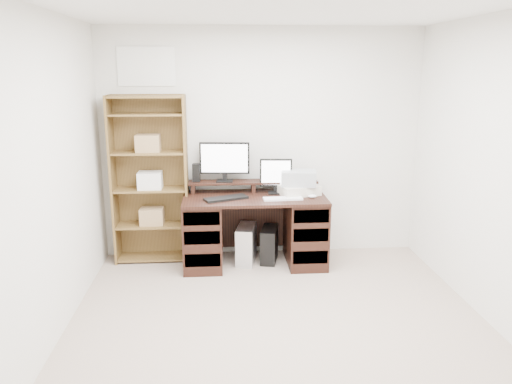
{
  "coord_description": "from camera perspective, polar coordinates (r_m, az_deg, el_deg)",
  "views": [
    {
      "loc": [
        -0.47,
        -3.43,
        2.08
      ],
      "look_at": [
        -0.11,
        1.43,
        0.85
      ],
      "focal_mm": 35.0,
      "sensor_mm": 36.0,
      "label": 1
    }
  ],
  "objects": [
    {
      "name": "basket",
      "position": [
        5.33,
        4.91,
        1.62
      ],
      "size": [
        0.4,
        0.31,
        0.16
      ],
      "primitive_type": "cube",
      "rotation": [
        0.0,
        0.0,
        -0.16
      ],
      "color": "#9BA0A5",
      "rests_on": "printer"
    },
    {
      "name": "printer",
      "position": [
        5.36,
        4.88,
        0.28
      ],
      "size": [
        0.47,
        0.41,
        0.1
      ],
      "primitive_type": "cube",
      "rotation": [
        0.0,
        0.0,
        0.29
      ],
      "color": "beige",
      "rests_on": "desk"
    },
    {
      "name": "tower_silver",
      "position": [
        5.46,
        -1.12,
        -5.95
      ],
      "size": [
        0.25,
        0.43,
        0.41
      ],
      "primitive_type": "cube",
      "rotation": [
        0.0,
        0.0,
        -0.19
      ],
      "color": "silver",
      "rests_on": "ground"
    },
    {
      "name": "speaker",
      "position": [
        5.42,
        -6.84,
        2.21
      ],
      "size": [
        0.08,
        0.08,
        0.2
      ],
      "primitive_type": "cube",
      "rotation": [
        0.0,
        0.0,
        -0.08
      ],
      "color": "black",
      "rests_on": "riser_shelf"
    },
    {
      "name": "monitor_small",
      "position": [
        5.35,
        2.28,
        2.0
      ],
      "size": [
        0.35,
        0.14,
        0.38
      ],
      "rotation": [
        0.0,
        0.0,
        -0.08
      ],
      "color": "black",
      "rests_on": "desk"
    },
    {
      "name": "room",
      "position": [
        3.57,
        3.37,
        0.7
      ],
      "size": [
        3.54,
        4.04,
        2.54
      ],
      "color": "tan",
      "rests_on": "ground"
    },
    {
      "name": "desk",
      "position": [
        5.36,
        -0.17,
        -4.23
      ],
      "size": [
        1.5,
        0.7,
        0.75
      ],
      "color": "black",
      "rests_on": "ground"
    },
    {
      "name": "keyboard_white",
      "position": [
        5.14,
        3.09,
        -0.76
      ],
      "size": [
        0.41,
        0.14,
        0.02
      ],
      "primitive_type": "cube",
      "rotation": [
        0.0,
        0.0,
        0.06
      ],
      "color": "white",
      "rests_on": "desk"
    },
    {
      "name": "monitor_wide",
      "position": [
        5.38,
        -3.61,
        3.71
      ],
      "size": [
        0.54,
        0.15,
        0.43
      ],
      "rotation": [
        0.0,
        0.0,
        -0.09
      ],
      "color": "black",
      "rests_on": "riser_shelf"
    },
    {
      "name": "keyboard_black",
      "position": [
        5.14,
        -3.45,
        -0.73
      ],
      "size": [
        0.47,
        0.31,
        0.02
      ],
      "primitive_type": "cube",
      "rotation": [
        0.0,
        0.0,
        0.39
      ],
      "color": "black",
      "rests_on": "desk"
    },
    {
      "name": "bookshelf",
      "position": [
        5.47,
        -11.98,
        1.56
      ],
      "size": [
        0.8,
        0.3,
        1.8
      ],
      "color": "brown",
      "rests_on": "ground"
    },
    {
      "name": "mouse",
      "position": [
        5.23,
        6.45,
        -0.47
      ],
      "size": [
        0.11,
        0.09,
        0.04
      ],
      "primitive_type": "ellipsoid",
      "rotation": [
        0.0,
        0.0,
        -0.41
      ],
      "color": "white",
      "rests_on": "desk"
    },
    {
      "name": "riser_shelf",
      "position": [
        5.44,
        -0.33,
        1.01
      ],
      "size": [
        1.4,
        0.22,
        0.12
      ],
      "color": "black",
      "rests_on": "desk"
    },
    {
      "name": "tower_black",
      "position": [
        5.49,
        1.52,
        -6.01
      ],
      "size": [
        0.24,
        0.4,
        0.37
      ],
      "rotation": [
        0.0,
        0.0,
        -0.21
      ],
      "color": "black",
      "rests_on": "ground"
    }
  ]
}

